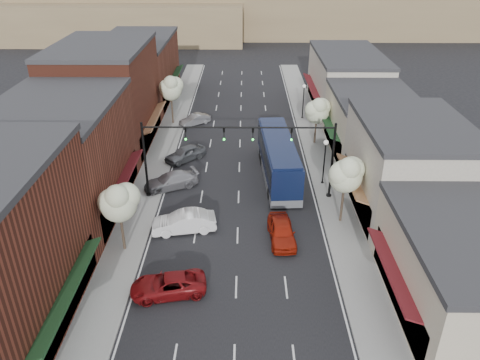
{
  "coord_description": "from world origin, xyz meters",
  "views": [
    {
      "loc": [
        0.51,
        -28.08,
        20.71
      ],
      "look_at": [
        0.14,
        7.05,
        2.2
      ],
      "focal_mm": 35.0,
      "sensor_mm": 36.0,
      "label": 1
    }
  ],
  "objects_px": {
    "coach_bus": "(278,158)",
    "parked_car_b": "(184,222)",
    "red_hatchback": "(282,231)",
    "lamp_post_far": "(304,96)",
    "parked_car_c": "(171,181)",
    "parked_car_d": "(185,153)",
    "tree_right_near": "(346,173)",
    "tree_right_far": "(318,110)",
    "lamp_post_near": "(325,155)",
    "signal_mast_left": "(172,149)",
    "signal_mast_right": "(305,150)",
    "parked_car_a": "(168,285)",
    "tree_left_near": "(119,201)",
    "tree_left_far": "(171,88)",
    "parked_car_e": "(195,120)"
  },
  "relations": [
    {
      "from": "tree_right_far",
      "to": "parked_car_b",
      "type": "height_order",
      "value": "tree_right_far"
    },
    {
      "from": "signal_mast_left",
      "to": "lamp_post_far",
      "type": "bearing_deg",
      "value": 56.14
    },
    {
      "from": "tree_right_far",
      "to": "parked_car_c",
      "type": "xyz_separation_m",
      "value": [
        -14.55,
        -10.3,
        -3.27
      ]
    },
    {
      "from": "lamp_post_near",
      "to": "parked_car_b",
      "type": "xyz_separation_m",
      "value": [
        -12.0,
        -7.92,
        -2.18
      ]
    },
    {
      "from": "tree_right_far",
      "to": "tree_left_far",
      "type": "xyz_separation_m",
      "value": [
        -16.6,
        6.0,
        0.61
      ]
    },
    {
      "from": "parked_car_c",
      "to": "parked_car_d",
      "type": "xyz_separation_m",
      "value": [
        0.63,
        5.94,
        0.04
      ]
    },
    {
      "from": "tree_left_far",
      "to": "parked_car_d",
      "type": "bearing_deg",
      "value": -75.49
    },
    {
      "from": "signal_mast_left",
      "to": "coach_bus",
      "type": "bearing_deg",
      "value": 23.15
    },
    {
      "from": "lamp_post_near",
      "to": "lamp_post_far",
      "type": "distance_m",
      "value": 17.5
    },
    {
      "from": "red_hatchback",
      "to": "lamp_post_far",
      "type": "bearing_deg",
      "value": 76.62
    },
    {
      "from": "signal_mast_right",
      "to": "lamp_post_near",
      "type": "relative_size",
      "value": 1.85
    },
    {
      "from": "signal_mast_left",
      "to": "parked_car_b",
      "type": "bearing_deg",
      "value": -75.3
    },
    {
      "from": "tree_right_far",
      "to": "tree_left_near",
      "type": "relative_size",
      "value": 0.95
    },
    {
      "from": "tree_left_near",
      "to": "lamp_post_near",
      "type": "bearing_deg",
      "value": 33.33
    },
    {
      "from": "signal_mast_right",
      "to": "tree_left_near",
      "type": "relative_size",
      "value": 1.44
    },
    {
      "from": "signal_mast_left",
      "to": "parked_car_b",
      "type": "height_order",
      "value": "signal_mast_left"
    },
    {
      "from": "parked_car_c",
      "to": "tree_left_near",
      "type": "bearing_deg",
      "value": -37.66
    },
    {
      "from": "tree_right_far",
      "to": "lamp_post_far",
      "type": "xyz_separation_m",
      "value": [
        -0.55,
        8.06,
        -0.99
      ]
    },
    {
      "from": "signal_mast_left",
      "to": "parked_car_c",
      "type": "height_order",
      "value": "signal_mast_left"
    },
    {
      "from": "red_hatchback",
      "to": "parked_car_a",
      "type": "bearing_deg",
      "value": -145.63
    },
    {
      "from": "signal_mast_left",
      "to": "tree_right_far",
      "type": "height_order",
      "value": "signal_mast_left"
    },
    {
      "from": "tree_left_far",
      "to": "parked_car_e",
      "type": "bearing_deg",
      "value": -3.27
    },
    {
      "from": "tree_left_far",
      "to": "lamp_post_far",
      "type": "bearing_deg",
      "value": 7.3
    },
    {
      "from": "tree_left_far",
      "to": "coach_bus",
      "type": "relative_size",
      "value": 0.48
    },
    {
      "from": "tree_right_far",
      "to": "lamp_post_near",
      "type": "distance_m",
      "value": 9.51
    },
    {
      "from": "parked_car_b",
      "to": "lamp_post_near",
      "type": "bearing_deg",
      "value": 113.27
    },
    {
      "from": "parked_car_b",
      "to": "parked_car_c",
      "type": "height_order",
      "value": "parked_car_b"
    },
    {
      "from": "coach_bus",
      "to": "parked_car_b",
      "type": "distance_m",
      "value": 12.32
    },
    {
      "from": "lamp_post_near",
      "to": "parked_car_a",
      "type": "bearing_deg",
      "value": -128.79
    },
    {
      "from": "tree_right_far",
      "to": "parked_car_c",
      "type": "bearing_deg",
      "value": -144.69
    },
    {
      "from": "parked_car_a",
      "to": "parked_car_c",
      "type": "distance_m",
      "value": 14.4
    },
    {
      "from": "red_hatchback",
      "to": "signal_mast_left",
      "type": "bearing_deg",
      "value": 139.95
    },
    {
      "from": "signal_mast_left",
      "to": "parked_car_c",
      "type": "bearing_deg",
      "value": 109.41
    },
    {
      "from": "tree_left_near",
      "to": "parked_car_b",
      "type": "height_order",
      "value": "tree_left_near"
    },
    {
      "from": "parked_car_a",
      "to": "signal_mast_left",
      "type": "bearing_deg",
      "value": 174.69
    },
    {
      "from": "tree_right_near",
      "to": "tree_left_far",
      "type": "distance_m",
      "value": 27.56
    },
    {
      "from": "lamp_post_far",
      "to": "parked_car_c",
      "type": "height_order",
      "value": "lamp_post_far"
    },
    {
      "from": "tree_right_near",
      "to": "parked_car_d",
      "type": "xyz_separation_m",
      "value": [
        -13.92,
        11.64,
        -3.69
      ]
    },
    {
      "from": "tree_right_far",
      "to": "tree_left_near",
      "type": "distance_m",
      "value": 25.99
    },
    {
      "from": "lamp_post_near",
      "to": "parked_car_e",
      "type": "relative_size",
      "value": 1.15
    },
    {
      "from": "parked_car_d",
      "to": "parked_car_e",
      "type": "height_order",
      "value": "parked_car_d"
    },
    {
      "from": "tree_right_near",
      "to": "lamp_post_far",
      "type": "bearing_deg",
      "value": 91.3
    },
    {
      "from": "signal_mast_right",
      "to": "tree_right_near",
      "type": "xyz_separation_m",
      "value": [
        2.73,
        -4.05,
        -0.17
      ]
    },
    {
      "from": "signal_mast_left",
      "to": "parked_car_b",
      "type": "relative_size",
      "value": 1.65
    },
    {
      "from": "signal_mast_right",
      "to": "tree_right_near",
      "type": "relative_size",
      "value": 1.38
    },
    {
      "from": "signal_mast_left",
      "to": "tree_right_near",
      "type": "xyz_separation_m",
      "value": [
        13.97,
        -4.05,
        -0.17
      ]
    },
    {
      "from": "tree_right_near",
      "to": "lamp_post_far",
      "type": "relative_size",
      "value": 1.34
    },
    {
      "from": "signal_mast_left",
      "to": "lamp_post_far",
      "type": "relative_size",
      "value": 1.85
    },
    {
      "from": "tree_left_near",
      "to": "coach_bus",
      "type": "distance_m",
      "value": 17.1
    },
    {
      "from": "tree_right_far",
      "to": "signal_mast_left",
      "type": "bearing_deg",
      "value": -139.46
    }
  ]
}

